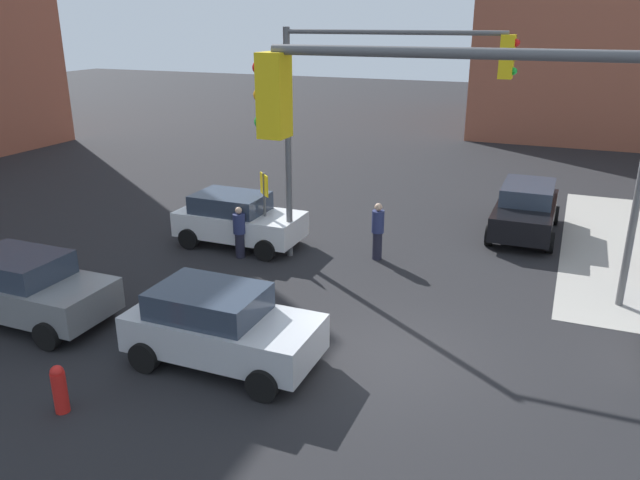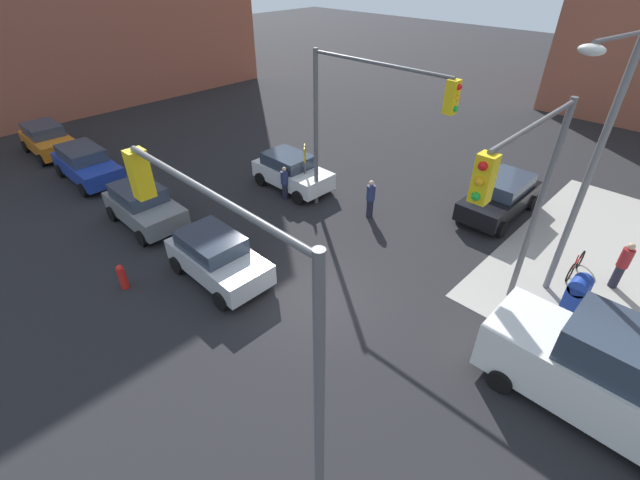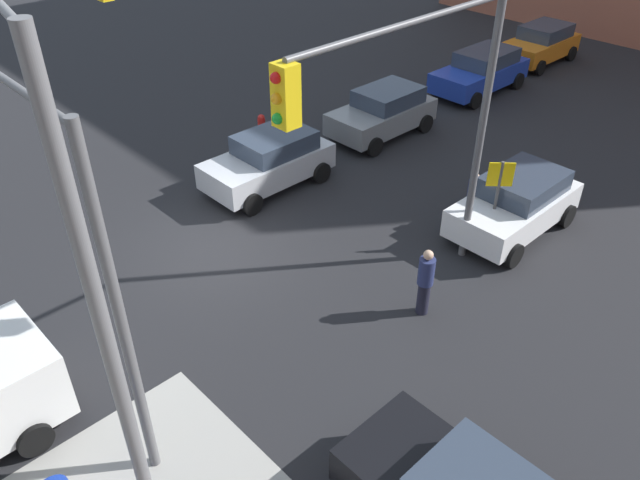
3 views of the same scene
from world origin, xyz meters
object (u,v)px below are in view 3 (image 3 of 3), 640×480
Objects in this scene: traffic_signal_ne_corner at (46,199)px; coupe_white at (516,203)px; fire_hydrant at (262,127)px; coupe_gray at (383,112)px; sedan_orange at (541,44)px; traffic_signal_nw_corner at (420,108)px; coupe_blue at (481,71)px; pedestrian_crossing at (473,199)px; pedestrian_walking_north at (425,281)px; coupe_silver at (269,160)px; street_lamp_corner at (90,298)px.

traffic_signal_ne_corner is 1.68× the size of coupe_white.
coupe_gray reaches higher than fire_hydrant.
sedan_orange is at bearing -152.27° from coupe_white.
coupe_blue is at bearing -152.72° from traffic_signal_nw_corner.
coupe_white is (-10.89, 2.06, -3.75)m from traffic_signal_ne_corner.
coupe_white is at bearing 98.81° from fire_hydrant.
coupe_white and coupe_blue have the same top height.
traffic_signal_nw_corner is 1.65× the size of sedan_orange.
pedestrian_crossing is at bearing 173.84° from traffic_signal_ne_corner.
pedestrian_walking_north is (4.39, 0.45, 0.05)m from coupe_white.
traffic_signal_nw_corner is at bearing 80.12° from coupe_silver.
traffic_signal_nw_corner is 1.68× the size of coupe_gray.
sedan_orange is (-10.68, -0.21, 0.00)m from coupe_gray.
fire_hydrant is 0.24× the size of coupe_gray.
coupe_silver is at bearing 0.99° from sedan_orange.
pedestrian_walking_north is (17.00, 7.08, 0.05)m from sedan_orange.
pedestrian_walking_north reaches higher than coupe_blue.
traffic_signal_ne_corner is 11.70m from coupe_white.
coupe_silver is 2.29× the size of pedestrian_walking_north.
coupe_white is at bearing -176.58° from street_lamp_corner.
traffic_signal_ne_corner is 11.03m from pedestrian_crossing.
fire_hydrant is at bearing -136.45° from street_lamp_corner.
traffic_signal_ne_corner reaches higher than pedestrian_walking_north.
coupe_gray and sedan_orange have the same top height.
pedestrian_crossing is at bearing 33.33° from coupe_blue.
coupe_silver is at bearing -139.84° from street_lamp_corner.
coupe_gray is 5.11m from coupe_silver.
traffic_signal_ne_corner is at bearing -103.04° from street_lamp_corner.
sedan_orange is (-14.00, 2.32, 0.36)m from fire_hydrant.
pedestrian_crossing is (-10.94, -1.64, -3.90)m from street_lamp_corner.
pedestrian_walking_north is at bearing 158.88° from traffic_signal_ne_corner.
coupe_white is at bearing 73.21° from coupe_gray.
coupe_white is 0.89× the size of coupe_blue.
coupe_blue is (-7.76, -6.43, 0.00)m from coupe_white.
coupe_gray is 0.89× the size of coupe_blue.
traffic_signal_nw_corner is 1.49× the size of coupe_blue.
coupe_white is 2.27× the size of pedestrian_walking_north.
traffic_signal_ne_corner is 1.68× the size of coupe_gray.
coupe_white is 4.41m from pedestrian_walking_north.
traffic_signal_ne_corner is at bearing 35.95° from fire_hydrant.
street_lamp_corner is 2.07× the size of coupe_gray.
coupe_white reaches higher than fire_hydrant.
pedestrian_walking_north is at bearing 22.62° from sedan_orange.
traffic_signal_nw_corner is 1.00× the size of traffic_signal_ne_corner.
coupe_silver is 2.52× the size of pedestrian_crossing.
traffic_signal_ne_corner is 3.80× the size of pedestrian_walking_north.
traffic_signal_ne_corner is 7.89m from pedestrian_walking_north.
traffic_signal_nw_corner is 6.91× the size of fire_hydrant.
coupe_blue is at bearing 164.62° from fire_hydrant.
traffic_signal_ne_corner is at bearing -10.71° from coupe_white.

